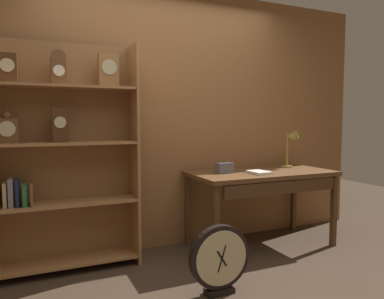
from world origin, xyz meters
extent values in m
cube|color=brown|center=(0.00, 1.36, 1.30)|extent=(4.80, 0.05, 2.60)
cube|color=#9E6B3D|center=(-0.37, 1.09, 0.98)|extent=(0.03, 0.32, 1.95)
cube|color=brown|center=(-0.99, 1.24, 0.98)|extent=(1.25, 0.01, 1.95)
cube|color=#9E6B3D|center=(-0.99, 1.09, 0.08)|extent=(1.20, 0.30, 0.02)
cube|color=#9E6B3D|center=(-0.99, 1.09, 0.59)|extent=(1.20, 0.30, 0.02)
cube|color=#9E6B3D|center=(-0.99, 1.09, 1.09)|extent=(1.20, 0.30, 0.02)
cube|color=#9E6B3D|center=(-0.99, 1.09, 1.56)|extent=(1.20, 0.30, 0.02)
cube|color=#472816|center=(-1.37, 1.09, 1.69)|extent=(0.14, 0.11, 0.23)
cylinder|color=#C6B78C|center=(-1.37, 1.03, 1.71)|extent=(0.10, 0.01, 0.10)
cube|color=brown|center=(-1.39, 1.09, 1.20)|extent=(0.16, 0.08, 0.20)
sphere|color=brown|center=(-1.39, 1.09, 1.32)|extent=(0.08, 0.08, 0.08)
cylinder|color=#C6B78C|center=(-1.39, 1.05, 1.22)|extent=(0.12, 0.01, 0.12)
cube|color=brown|center=(-1.00, 1.07, 1.67)|extent=(0.12, 0.11, 0.19)
cylinder|color=brown|center=(-1.00, 1.07, 1.80)|extent=(0.12, 0.11, 0.12)
cylinder|color=silver|center=(-1.00, 1.01, 1.68)|extent=(0.09, 0.01, 0.09)
cube|color=#472816|center=(-1.00, 1.07, 1.25)|extent=(0.12, 0.07, 0.28)
cylinder|color=#C6B78C|center=(-1.00, 1.03, 1.27)|extent=(0.09, 0.01, 0.09)
cube|color=olive|center=(-0.60, 1.08, 1.71)|extent=(0.17, 0.09, 0.28)
cylinder|color=#C6B78C|center=(-0.60, 1.03, 1.74)|extent=(0.13, 0.01, 0.13)
cube|color=tan|center=(-1.43, 1.10, 0.69)|extent=(0.03, 0.16, 0.20)
cube|color=slate|center=(-1.39, 1.10, 0.71)|extent=(0.04, 0.16, 0.23)
cube|color=#19234C|center=(-1.34, 1.09, 0.71)|extent=(0.02, 0.15, 0.22)
cube|color=#236638|center=(-1.29, 1.08, 0.69)|extent=(0.04, 0.15, 0.18)
cube|color=brown|center=(-1.24, 1.07, 0.69)|extent=(0.02, 0.16, 0.19)
cube|color=brown|center=(0.90, 0.94, 0.75)|extent=(1.46, 0.72, 0.04)
cube|color=#50321B|center=(0.22, 0.63, 0.37)|extent=(0.05, 0.05, 0.73)
cube|color=#50321B|center=(1.58, 0.63, 0.37)|extent=(0.05, 0.05, 0.73)
cube|color=#50321B|center=(0.22, 1.25, 0.37)|extent=(0.05, 0.05, 0.73)
cube|color=#50321B|center=(1.58, 1.25, 0.37)|extent=(0.05, 0.05, 0.73)
cube|color=#472C18|center=(0.90, 0.60, 0.66)|extent=(1.24, 0.03, 0.12)
cylinder|color=olive|center=(1.34, 1.08, 0.78)|extent=(0.12, 0.12, 0.02)
cylinder|color=olive|center=(1.34, 1.08, 0.97)|extent=(0.02, 0.02, 0.35)
cone|color=olive|center=(1.40, 1.03, 1.14)|extent=(0.15, 0.17, 0.14)
cube|color=#595960|center=(0.50, 0.99, 0.82)|extent=(0.16, 0.10, 0.10)
cube|color=silver|center=(0.79, 0.81, 0.78)|extent=(0.17, 0.23, 0.02)
cube|color=black|center=(0.02, 0.19, 0.02)|extent=(0.22, 0.11, 0.04)
cylinder|color=black|center=(0.02, 0.19, 0.28)|extent=(0.48, 0.06, 0.48)
cylinder|color=#C6B78C|center=(0.02, 0.15, 0.28)|extent=(0.41, 0.01, 0.41)
cube|color=black|center=(0.02, 0.15, 0.28)|extent=(0.09, 0.01, 0.13)
cube|color=black|center=(0.02, 0.15, 0.28)|extent=(0.07, 0.01, 0.19)
camera|label=1|loc=(-1.23, -2.12, 1.28)|focal=34.02mm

